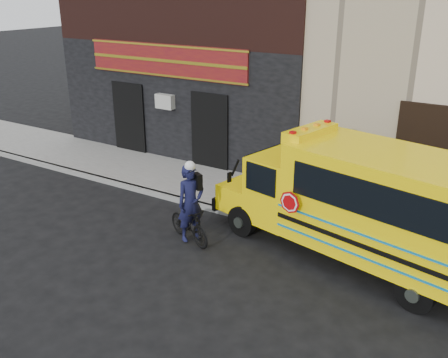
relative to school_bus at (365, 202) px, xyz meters
name	(u,v)px	position (x,y,z in m)	size (l,w,h in m)	color
ground	(199,263)	(-3.12, -2.08, -1.51)	(120.00, 120.00, 0.00)	black
curb	(253,219)	(-3.12, 0.52, -1.43)	(40.00, 0.20, 0.15)	gray
sidewalk	(277,200)	(-3.12, 2.02, -1.43)	(40.00, 3.00, 0.15)	slate
school_bus	(365,202)	(0.00, 0.00, 0.00)	(7.20, 3.58, 2.92)	black
bicycle	(189,224)	(-3.95, -1.31, -1.03)	(0.45, 1.60, 0.96)	black
cyclist	(191,205)	(-3.91, -1.25, -0.53)	(0.72, 0.47, 1.97)	black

